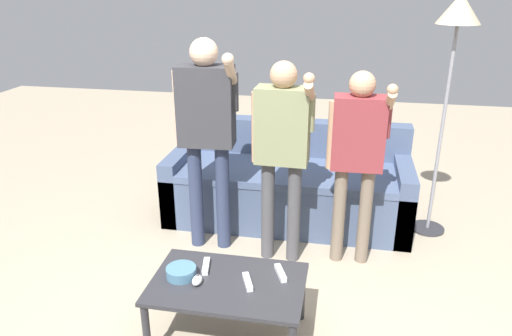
{
  "coord_description": "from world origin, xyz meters",
  "views": [
    {
      "loc": [
        0.44,
        -2.57,
        2.03
      ],
      "look_at": [
        -0.09,
        0.2,
        0.92
      ],
      "focal_mm": 33.84,
      "sensor_mm": 36.0,
      "label": 1
    }
  ],
  "objects": [
    {
      "name": "player_left",
      "position": [
        -0.56,
        0.74,
        1.03
      ],
      "size": [
        0.5,
        0.34,
        1.64
      ],
      "color": "#2D3856",
      "rests_on": "ground"
    },
    {
      "name": "player_right",
      "position": [
        0.54,
        0.71,
        0.92
      ],
      "size": [
        0.44,
        0.29,
        1.45
      ],
      "color": "#756656",
      "rests_on": "ground"
    },
    {
      "name": "floor_lamp",
      "position": [
        1.21,
        1.33,
        1.66
      ],
      "size": [
        0.32,
        0.32,
        1.93
      ],
      "color": "#2D2D33",
      "rests_on": "ground"
    },
    {
      "name": "game_remote_wand_far",
      "position": [
        -0.32,
        -0.18,
        0.41
      ],
      "size": [
        0.07,
        0.16,
        0.03
      ],
      "color": "white",
      "rests_on": "coffee_table"
    },
    {
      "name": "couch",
      "position": [
        -0.02,
        1.36,
        0.3
      ],
      "size": [
        2.09,
        0.85,
        0.82
      ],
      "color": "#475675",
      "rests_on": "ground"
    },
    {
      "name": "ground_plane",
      "position": [
        0.0,
        0.0,
        0.0
      ],
      "size": [
        12.0,
        12.0,
        0.0
      ],
      "primitive_type": "plane",
      "color": "tan"
    },
    {
      "name": "player_center",
      "position": [
        0.01,
        0.65,
        0.95
      ],
      "size": [
        0.45,
        0.31,
        1.52
      ],
      "color": "#47474C",
      "rests_on": "ground"
    },
    {
      "name": "snack_bowl",
      "position": [
        -0.44,
        -0.29,
        0.42
      ],
      "size": [
        0.18,
        0.18,
        0.06
      ],
      "primitive_type": "cylinder",
      "color": "teal",
      "rests_on": "coffee_table"
    },
    {
      "name": "game_remote_nunchuk",
      "position": [
        -0.33,
        -0.35,
        0.42
      ],
      "size": [
        0.06,
        0.09,
        0.05
      ],
      "color": "white",
      "rests_on": "coffee_table"
    },
    {
      "name": "game_remote_wand_near",
      "position": [
        -0.04,
        -0.29,
        0.41
      ],
      "size": [
        0.09,
        0.16,
        0.03
      ],
      "color": "white",
      "rests_on": "coffee_table"
    },
    {
      "name": "game_remote_wand_spare",
      "position": [
        0.13,
        -0.17,
        0.41
      ],
      "size": [
        0.1,
        0.16,
        0.03
      ],
      "color": "white",
      "rests_on": "coffee_table"
    },
    {
      "name": "coffee_table",
      "position": [
        -0.16,
        -0.29,
        0.35
      ],
      "size": [
        0.89,
        0.57,
        0.39
      ],
      "color": "#2D2D33",
      "rests_on": "ground"
    }
  ]
}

